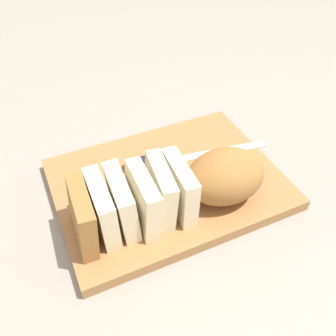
% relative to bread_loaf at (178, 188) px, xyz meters
% --- Properties ---
extents(ground_plane, '(3.00, 3.00, 0.00)m').
position_rel_bread_loaf_xyz_m(ground_plane, '(-0.01, -0.07, -0.07)').
color(ground_plane, gray).
extents(cutting_board, '(0.42, 0.31, 0.02)m').
position_rel_bread_loaf_xyz_m(cutting_board, '(-0.01, -0.07, -0.06)').
color(cutting_board, '#9E6B3D').
rests_on(cutting_board, ground_plane).
extents(bread_loaf, '(0.34, 0.13, 0.10)m').
position_rel_bread_loaf_xyz_m(bread_loaf, '(0.00, 0.00, 0.00)').
color(bread_loaf, '#996633').
rests_on(bread_loaf, cutting_board).
extents(bread_knife, '(0.30, 0.07, 0.02)m').
position_rel_bread_loaf_xyz_m(bread_knife, '(-0.02, -0.12, -0.04)').
color(bread_knife, silver).
rests_on(bread_knife, cutting_board).
extents(crumb_near_knife, '(0.00, 0.00, 0.00)m').
position_rel_bread_loaf_xyz_m(crumb_near_knife, '(-0.04, -0.03, -0.05)').
color(crumb_near_knife, '#996633').
rests_on(crumb_near_knife, cutting_board).
extents(crumb_near_loaf, '(0.01, 0.01, 0.01)m').
position_rel_bread_loaf_xyz_m(crumb_near_loaf, '(0.00, -0.08, -0.04)').
color(crumb_near_loaf, '#996633').
rests_on(crumb_near_loaf, cutting_board).
extents(crumb_stray_left, '(0.00, 0.00, 0.00)m').
position_rel_bread_loaf_xyz_m(crumb_stray_left, '(0.04, -0.02, -0.04)').
color(crumb_stray_left, '#996633').
rests_on(crumb_stray_left, cutting_board).
extents(crumb_stray_right, '(0.00, 0.00, 0.00)m').
position_rel_bread_loaf_xyz_m(crumb_stray_right, '(-0.09, -0.04, -0.04)').
color(crumb_stray_right, '#996633').
rests_on(crumb_stray_right, cutting_board).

